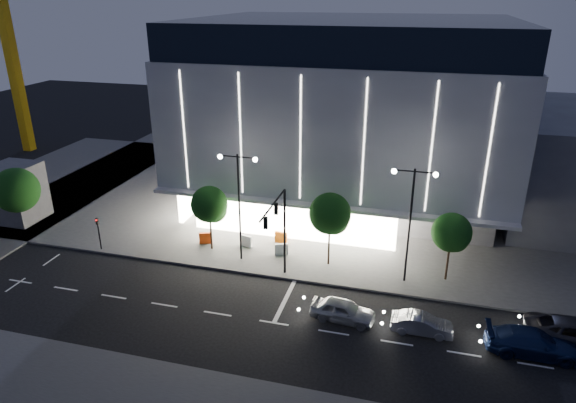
% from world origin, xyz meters
% --- Properties ---
extents(ground, '(160.00, 160.00, 0.00)m').
position_xyz_m(ground, '(0.00, 0.00, 0.00)').
color(ground, black).
rests_on(ground, ground).
extents(sidewalk_museum, '(70.00, 40.00, 0.15)m').
position_xyz_m(sidewalk_museum, '(5.00, 24.00, 0.07)').
color(sidewalk_museum, '#474747').
rests_on(sidewalk_museum, ground).
extents(sidewalk_west, '(16.00, 50.00, 0.15)m').
position_xyz_m(sidewalk_west, '(-30.00, 10.00, 0.07)').
color(sidewalk_west, '#474747').
rests_on(sidewalk_west, ground).
extents(museum, '(30.00, 25.80, 18.00)m').
position_xyz_m(museum, '(2.98, 22.31, 9.27)').
color(museum, '#4C4C51').
rests_on(museum, ground).
extents(traffic_mast, '(0.33, 5.89, 7.07)m').
position_xyz_m(traffic_mast, '(1.00, 3.34, 5.03)').
color(traffic_mast, black).
rests_on(traffic_mast, ground).
extents(street_lamp_west, '(3.16, 0.36, 9.00)m').
position_xyz_m(street_lamp_west, '(-3.00, 6.00, 5.96)').
color(street_lamp_west, black).
rests_on(street_lamp_west, ground).
extents(street_lamp_east, '(3.16, 0.36, 9.00)m').
position_xyz_m(street_lamp_east, '(10.00, 6.00, 5.96)').
color(street_lamp_east, black).
rests_on(street_lamp_east, ground).
extents(ped_signal_far, '(0.22, 0.24, 3.00)m').
position_xyz_m(ped_signal_far, '(-15.00, 4.50, 1.89)').
color(ped_signal_far, black).
rests_on(ped_signal_far, ground).
extents(tree_left, '(3.02, 3.02, 5.72)m').
position_xyz_m(tree_left, '(-5.97, 7.02, 4.03)').
color(tree_left, black).
rests_on(tree_left, ground).
extents(tree_mid, '(3.25, 3.25, 6.15)m').
position_xyz_m(tree_mid, '(4.03, 7.02, 4.33)').
color(tree_mid, black).
rests_on(tree_mid, ground).
extents(tree_right, '(2.91, 2.91, 5.51)m').
position_xyz_m(tree_right, '(13.03, 7.02, 3.88)').
color(tree_right, black).
rests_on(tree_right, ground).
extents(car_lead, '(4.50, 2.17, 1.48)m').
position_xyz_m(car_lead, '(6.32, 0.02, 0.74)').
color(car_lead, '#9B9EA2').
rests_on(car_lead, ground).
extents(car_second, '(3.90, 1.36, 1.28)m').
position_xyz_m(car_second, '(11.41, -0.03, 0.64)').
color(car_second, '#A1A3A8').
rests_on(car_second, ground).
extents(car_third, '(5.49, 2.36, 1.58)m').
position_xyz_m(car_third, '(17.88, -0.38, 0.79)').
color(car_third, '#14234E').
rests_on(car_third, ground).
extents(car_fourth, '(5.71, 2.70, 1.58)m').
position_xyz_m(car_fourth, '(20.50, 1.39, 0.79)').
color(car_fourth, '#2E2D32').
rests_on(car_fourth, ground).
extents(barrier_a, '(1.11, 0.65, 1.00)m').
position_xyz_m(barrier_a, '(-6.88, 7.77, 0.65)').
color(barrier_a, '#E83F0C').
rests_on(barrier_a, sidewalk_museum).
extents(barrier_b, '(1.13, 0.52, 1.00)m').
position_xyz_m(barrier_b, '(-3.33, 8.17, 0.65)').
color(barrier_b, white).
rests_on(barrier_b, sidewalk_museum).
extents(barrier_c, '(1.12, 0.41, 1.00)m').
position_xyz_m(barrier_c, '(-0.66, 9.57, 0.65)').
color(barrier_c, '#DF600C').
rests_on(barrier_c, sidewalk_museum).
extents(barrier_d, '(1.11, 0.65, 1.00)m').
position_xyz_m(barrier_d, '(-0.03, 7.49, 0.65)').
color(barrier_d, silver).
rests_on(barrier_d, sidewalk_museum).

